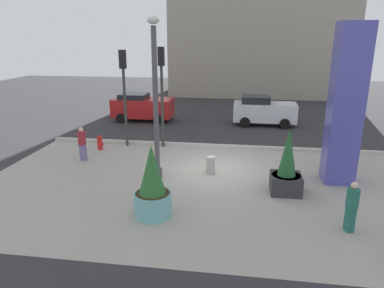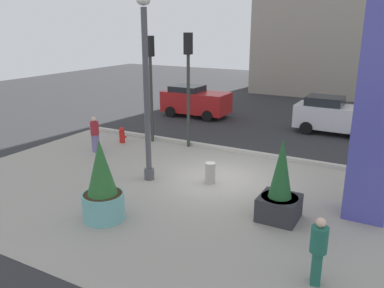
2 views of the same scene
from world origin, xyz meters
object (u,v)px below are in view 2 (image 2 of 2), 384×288
Objects in this scene: potted_plant_near_right at (280,189)px; pedestrian_on_sidewalk at (318,248)px; car_curb_west at (334,116)px; concrete_bollard at (210,173)px; lamp_post at (147,96)px; pedestrian_crossing at (95,133)px; art_pillar_blue at (377,115)px; traffic_light_far_side at (151,72)px; car_intersection at (195,101)px; potted_plant_mid_plaza at (102,187)px; fire_hydrant at (122,135)px; traffic_light_corner at (188,73)px.

potted_plant_near_right is 2.94m from pedestrian_on_sidewalk.
potted_plant_near_right is 10.43m from car_curb_west.
potted_plant_near_right is 3.26m from concrete_bollard.
lamp_post reaches higher than concrete_bollard.
pedestrian_crossing is at bearing 172.29° from concrete_bollard.
art_pillar_blue is 1.24× the size of traffic_light_far_side.
lamp_post is 10.61m from car_intersection.
lamp_post reaches higher than traffic_light_far_side.
pedestrian_on_sidewalk is at bearing -0.89° from potted_plant_mid_plaza.
car_intersection is at bearing 128.51° from potted_plant_near_right.
fire_hydrant is 10.62m from car_curb_west.
art_pillar_blue reaches higher than car_intersection.
potted_plant_mid_plaza is at bearing -149.57° from art_pillar_blue.
traffic_light_far_side is at bearing -142.03° from car_curb_west.
lamp_post is at bearing -21.56° from pedestrian_crossing.
fire_hydrant is 0.15× the size of traffic_light_far_side.
art_pillar_blue is at bearing -4.41° from pedestrian_crossing.
potted_plant_mid_plaza is 1.52× the size of pedestrian_on_sidewalk.
pedestrian_on_sidewalk is at bearing -98.11° from art_pillar_blue.
potted_plant_near_right is 13.46m from car_intersection.
concrete_bollard is 10.64m from car_intersection.
car_curb_west is at bearing 98.33° from pedestrian_on_sidewalk.
potted_plant_mid_plaza is 4.15m from concrete_bollard.
lamp_post is 3.43m from concrete_bollard.
traffic_light_far_side is (-3.22, 7.17, 2.28)m from potted_plant_mid_plaza.
art_pillar_blue is 4.48m from pedestrian_on_sidewalk.
car_curb_west reaches higher than car_intersection.
traffic_light_corner reaches higher than potted_plant_mid_plaza.
potted_plant_near_right is 3.22× the size of concrete_bollard.
potted_plant_near_right is at bearing 28.88° from potted_plant_mid_plaza.
art_pillar_blue reaches higher than potted_plant_near_right.
fire_hydrant is 6.32m from concrete_bollard.
potted_plant_mid_plaza reaches higher than pedestrian_crossing.
potted_plant_near_right is at bearing -8.17° from lamp_post.
art_pillar_blue is 1.52× the size of car_curb_west.
pedestrian_crossing is at bearing 133.94° from potted_plant_mid_plaza.
pedestrian_on_sidewalk reaches higher than concrete_bollard.
potted_plant_mid_plaza is 5.91m from pedestrian_on_sidewalk.
car_curb_west reaches higher than fire_hydrant.
concrete_bollard is at bearing -50.88° from traffic_light_corner.
potted_plant_near_right is (4.95, -0.71, -2.10)m from lamp_post.
lamp_post is 3.98× the size of pedestrian_on_sidewalk.
lamp_post is at bearing -80.25° from traffic_light_corner.
lamp_post reaches higher than potted_plant_mid_plaza.
pedestrian_on_sidewalk is (1.56, -2.49, -0.05)m from potted_plant_near_right.
fire_hydrant is 1.74m from pedestrian_crossing.
art_pillar_blue reaches higher than fire_hydrant.
concrete_bollard is at bearing -22.98° from fire_hydrant.
potted_plant_near_right is at bearing -146.53° from art_pillar_blue.
art_pillar_blue is 11.41m from fire_hydrant.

